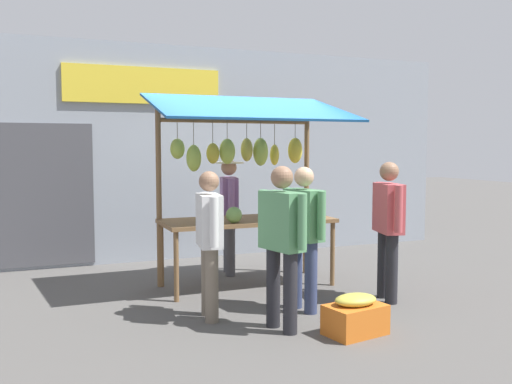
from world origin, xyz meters
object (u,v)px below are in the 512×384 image
Objects in this scene: vendor_with_sunhat at (229,207)px; market_stall at (246,165)px; shopper_in_striped_shirt at (209,235)px; shopper_in_grey_tee at (282,236)px; shopper_with_ponytail at (388,221)px; produce_crate_near at (355,316)px; shopper_with_shopping_bag at (304,229)px.

market_stall is at bearing 12.93° from vendor_with_sunhat.
shopper_in_grey_tee reaches higher than shopper_in_striped_shirt.
shopper_with_ponytail reaches higher than produce_crate_near.
shopper_with_ponytail reaches higher than shopper_with_shopping_bag.
vendor_with_sunhat is 1.02× the size of shopper_with_shopping_bag.
shopper_in_striped_shirt reaches higher than produce_crate_near.
shopper_with_ponytail is (-2.15, 0.11, 0.05)m from shopper_in_striped_shirt.
shopper_in_grey_tee is 0.72m from shopper_with_shopping_bag.
vendor_with_sunhat reaches higher than shopper_in_striped_shirt.
shopper_with_ponytail is (-1.61, -0.52, 0.01)m from shopper_in_grey_tee.
shopper_with_ponytail is 1.10m from shopper_with_shopping_bag.
vendor_with_sunhat is at bearing -16.97° from shopper_in_striped_shirt.
market_stall is 1.54× the size of shopper_in_grey_tee.
produce_crate_near is (-1.15, 1.02, -0.71)m from shopper_in_striped_shirt.
shopper_with_shopping_bag is (-0.16, 2.01, -0.05)m from vendor_with_sunhat.
market_stall is at bearing -27.75° from shopper_in_striped_shirt.
shopper_with_shopping_bag is 1.17m from produce_crate_near.
market_stall is at bearing -4.44° from shopper_with_shopping_bag.
shopper_in_striped_shirt is 0.98× the size of shopper_with_shopping_bag.
shopper_with_shopping_bag is (1.10, -0.00, -0.03)m from shopper_with_ponytail.
shopper_in_grey_tee is (0.34, 2.53, -0.02)m from vendor_with_sunhat.
vendor_with_sunhat is at bearing -84.90° from produce_crate_near.
shopper_in_striped_shirt is 1.69m from produce_crate_near.
shopper_with_ponytail is at bearing -86.16° from shopper_in_grey_tee.
shopper_in_striped_shirt is at bearing 26.82° from shopper_in_grey_tee.
market_stall reaches higher than shopper_with_ponytail.
shopper_in_striped_shirt is at bearing 101.29° from shopper_with_ponytail.
vendor_with_sunhat is (-0.01, -0.68, -0.61)m from market_stall.
vendor_with_sunhat is 2.02m from shopper_with_shopping_bag.
shopper_in_grey_tee is at bearing 122.09° from shopper_with_ponytail.
shopper_with_ponytail reaches higher than shopper_in_striped_shirt.
shopper_with_ponytail is at bearing 133.69° from market_stall.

